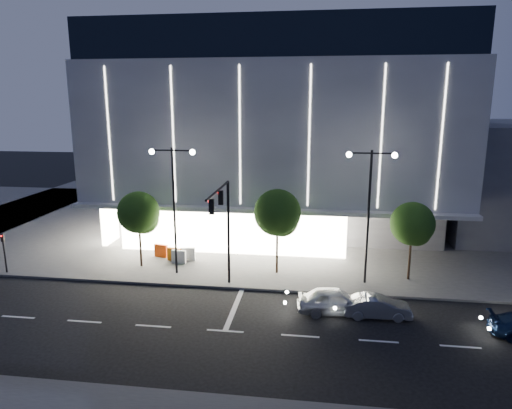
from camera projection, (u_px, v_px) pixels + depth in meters
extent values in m
plane|color=black|center=(196.00, 316.00, 26.06)|extent=(160.00, 160.00, 0.00)
cube|color=#474747|center=(300.00, 216.00, 48.59)|extent=(70.00, 40.00, 0.15)
cube|color=#4C4C51|center=(282.00, 198.00, 48.43)|extent=(28.00, 21.00, 4.00)
cube|color=gray|center=(281.00, 127.00, 44.84)|extent=(30.00, 25.00, 11.00)
cube|color=black|center=(282.00, 53.00, 43.29)|extent=(29.40, 24.50, 3.00)
cube|color=white|center=(231.00, 231.00, 35.96)|extent=(18.00, 0.40, 3.60)
cube|color=white|center=(128.00, 211.00, 42.50)|extent=(0.40, 10.00, 3.60)
cube|color=gray|center=(267.00, 209.00, 34.14)|extent=(30.00, 2.00, 0.30)
cube|color=white|center=(267.00, 137.00, 32.74)|extent=(24.00, 0.06, 10.00)
cylinder|color=black|center=(229.00, 234.00, 29.80)|extent=(0.18, 0.18, 7.00)
cylinder|color=black|center=(218.00, 190.00, 26.22)|extent=(0.14, 5.80, 0.14)
cube|color=black|center=(221.00, 198.00, 27.03)|extent=(0.28, 0.18, 0.85)
cube|color=black|center=(212.00, 207.00, 24.71)|extent=(0.28, 0.18, 0.85)
sphere|color=#FF0C0C|center=(219.00, 193.00, 26.98)|extent=(0.14, 0.14, 0.14)
cylinder|color=black|center=(174.00, 213.00, 31.26)|extent=(0.16, 0.16, 9.00)
cylinder|color=black|center=(162.00, 150.00, 30.40)|extent=(1.40, 0.10, 0.10)
cylinder|color=black|center=(182.00, 151.00, 30.22)|extent=(1.40, 0.10, 0.10)
sphere|color=white|center=(152.00, 152.00, 30.52)|extent=(0.36, 0.36, 0.36)
sphere|color=white|center=(192.00, 152.00, 30.15)|extent=(0.36, 0.36, 0.36)
cylinder|color=black|center=(368.00, 219.00, 29.56)|extent=(0.16, 0.16, 9.00)
cylinder|color=black|center=(360.00, 153.00, 28.70)|extent=(1.40, 0.10, 0.10)
cylinder|color=black|center=(383.00, 153.00, 28.52)|extent=(1.40, 0.10, 0.10)
sphere|color=white|center=(349.00, 155.00, 28.82)|extent=(0.36, 0.36, 0.36)
sphere|color=white|center=(395.00, 155.00, 28.45)|extent=(0.36, 0.36, 0.36)
cylinder|color=black|center=(5.00, 254.00, 32.04)|extent=(0.12, 0.12, 3.00)
cube|color=black|center=(3.00, 238.00, 31.78)|extent=(0.22, 0.16, 0.55)
sphere|color=#FF0C0C|center=(1.00, 236.00, 31.64)|extent=(0.10, 0.10, 0.10)
cylinder|color=black|center=(140.00, 243.00, 33.20)|extent=(0.16, 0.16, 3.78)
sphere|color=#18330E|center=(138.00, 212.00, 32.68)|extent=(3.02, 3.02, 3.02)
sphere|color=#18330E|center=(144.00, 219.00, 32.96)|extent=(2.16, 2.16, 2.16)
sphere|color=#18330E|center=(135.00, 217.00, 32.64)|extent=(1.94, 1.94, 1.94)
cylinder|color=black|center=(277.00, 247.00, 31.86)|extent=(0.16, 0.16, 4.06)
sphere|color=#18330E|center=(277.00, 213.00, 31.31)|extent=(3.25, 3.25, 3.25)
sphere|color=#18330E|center=(282.00, 220.00, 31.59)|extent=(2.32, 2.32, 2.32)
sphere|color=#18330E|center=(273.00, 218.00, 31.27)|extent=(2.09, 2.09, 2.09)
cylinder|color=black|center=(410.00, 256.00, 30.73)|extent=(0.16, 0.16, 3.64)
sphere|color=#18330E|center=(412.00, 224.00, 30.24)|extent=(2.91, 2.91, 2.91)
sphere|color=#18330E|center=(416.00, 231.00, 30.50)|extent=(2.08, 2.08, 2.08)
sphere|color=#18330E|center=(409.00, 229.00, 30.19)|extent=(1.87, 1.87, 1.87)
imported|color=#ACAFB4|center=(335.00, 301.00, 26.28)|extent=(4.52, 2.18, 1.49)
imported|color=#9B9EA2|center=(377.00, 307.00, 25.81)|extent=(3.82, 1.47, 1.24)
cube|color=#E8430C|center=(161.00, 251.00, 35.41)|extent=(1.13, 0.51, 1.00)
cube|color=beige|center=(179.00, 257.00, 34.05)|extent=(1.12, 0.37, 1.00)
cube|color=#C8620B|center=(174.00, 254.00, 34.56)|extent=(1.13, 0.53, 1.00)
cube|color=silver|center=(188.00, 254.00, 34.59)|extent=(1.13, 0.42, 1.00)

